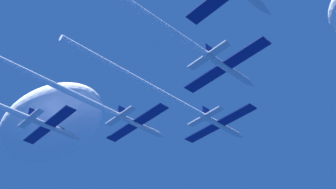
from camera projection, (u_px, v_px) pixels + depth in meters
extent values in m
cylinder|color=silver|center=(220.00, 125.00, 71.08)|extent=(1.00, 9.12, 1.00)
cone|color=silver|center=(241.00, 137.00, 74.08)|extent=(0.98, 2.01, 0.98)
ellipsoid|color=black|center=(228.00, 127.00, 72.42)|extent=(0.70, 1.82, 0.50)
cube|color=navy|center=(202.00, 133.00, 73.17)|extent=(6.93, 2.01, 0.22)
cube|color=navy|center=(236.00, 115.00, 68.51)|extent=(6.93, 2.01, 0.22)
cube|color=navy|center=(206.00, 111.00, 69.86)|extent=(0.26, 1.64, 1.46)
cube|color=silver|center=(196.00, 122.00, 70.23)|extent=(3.12, 1.20, 0.22)
cube|color=silver|center=(214.00, 112.00, 67.81)|extent=(3.12, 1.20, 0.22)
cylinder|color=white|center=(140.00, 81.00, 61.36)|extent=(0.90, 26.94, 0.90)
cylinder|color=silver|center=(138.00, 125.00, 72.35)|extent=(1.00, 9.12, 1.00)
cone|color=silver|center=(161.00, 136.00, 75.35)|extent=(0.98, 2.01, 0.98)
ellipsoid|color=black|center=(147.00, 127.00, 73.69)|extent=(0.70, 1.82, 0.50)
cube|color=navy|center=(122.00, 132.00, 74.44)|extent=(6.93, 2.01, 0.22)
cube|color=navy|center=(151.00, 114.00, 69.77)|extent=(6.93, 2.01, 0.22)
cube|color=navy|center=(122.00, 111.00, 71.13)|extent=(0.26, 1.64, 1.46)
cube|color=silver|center=(113.00, 121.00, 71.50)|extent=(3.12, 1.20, 0.22)
cube|color=silver|center=(128.00, 111.00, 69.08)|extent=(3.12, 1.20, 0.22)
cylinder|color=white|center=(46.00, 81.00, 62.58)|extent=(0.90, 27.12, 0.90)
cylinder|color=silver|center=(227.00, 68.00, 59.41)|extent=(1.00, 9.12, 1.00)
cone|color=silver|center=(251.00, 84.00, 62.41)|extent=(0.98, 2.01, 0.98)
ellipsoid|color=black|center=(236.00, 72.00, 60.75)|extent=(0.70, 1.82, 0.50)
cube|color=navy|center=(205.00, 79.00, 61.50)|extent=(6.93, 2.01, 0.22)
cube|color=navy|center=(246.00, 53.00, 56.83)|extent=(6.93, 2.01, 0.22)
cube|color=navy|center=(209.00, 50.00, 58.19)|extent=(0.26, 1.64, 1.46)
cube|color=silver|center=(198.00, 63.00, 58.56)|extent=(3.12, 1.20, 0.22)
cube|color=silver|center=(220.00, 48.00, 56.13)|extent=(3.12, 1.20, 0.22)
cylinder|color=silver|center=(51.00, 127.00, 71.87)|extent=(1.00, 9.12, 1.00)
cone|color=silver|center=(78.00, 138.00, 74.87)|extent=(0.98, 2.01, 0.98)
ellipsoid|color=black|center=(61.00, 129.00, 73.21)|extent=(0.70, 1.82, 0.50)
cube|color=navy|center=(37.00, 135.00, 73.96)|extent=(6.93, 2.01, 0.22)
cube|color=navy|center=(60.00, 117.00, 69.29)|extent=(6.93, 2.01, 0.22)
cube|color=navy|center=(33.00, 113.00, 70.65)|extent=(0.26, 1.64, 1.46)
cube|color=silver|center=(25.00, 124.00, 71.02)|extent=(3.12, 1.20, 0.22)
cube|color=silver|center=(36.00, 114.00, 68.59)|extent=(3.12, 1.20, 0.22)
cone|color=silver|center=(268.00, 12.00, 50.77)|extent=(0.98, 2.01, 0.98)
cube|color=navy|center=(211.00, 5.00, 49.86)|extent=(6.93, 2.01, 0.22)
ellipsoid|color=white|center=(48.00, 126.00, 86.23)|extent=(31.23, 17.18, 10.93)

